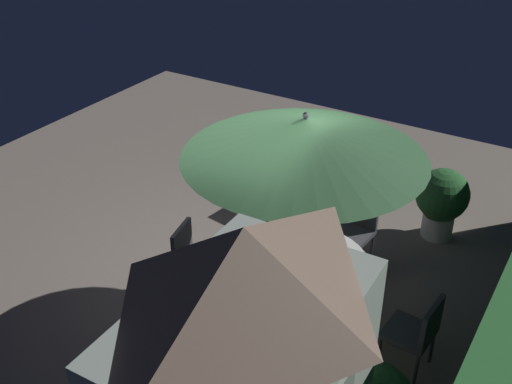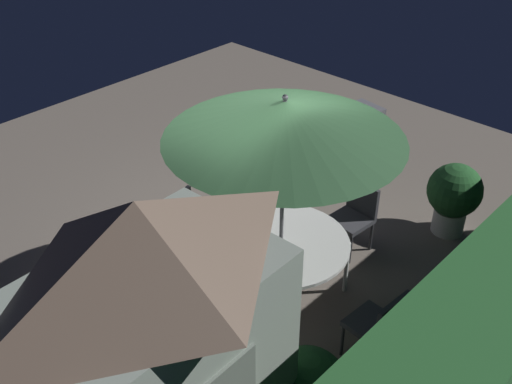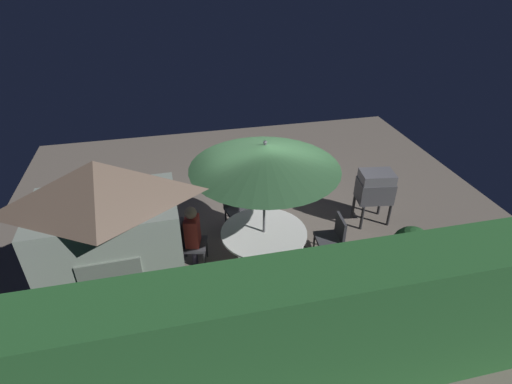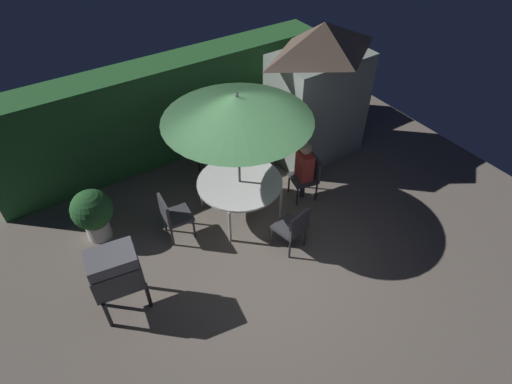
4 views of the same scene
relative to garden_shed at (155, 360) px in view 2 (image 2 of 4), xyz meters
name	(u,v)px [view 2 (image 2 of 4)]	position (x,y,z in m)	size (l,w,h in m)	color
ground_plane	(233,247)	(-2.60, -1.82, -1.45)	(11.00, 11.00, 0.00)	#6B6056
garden_shed	(155,360)	(0.00, 0.00, 0.00)	(2.01, 1.35, 2.84)	gray
patio_table	(281,245)	(-2.38, -0.83, -0.75)	(1.54, 1.54, 0.75)	white
patio_umbrella	(285,120)	(-2.38, -0.83, 0.80)	(2.45, 2.45, 2.51)	#4C4C51
bbq_grill	(356,132)	(-4.93, -1.64, -0.60)	(0.77, 0.60, 1.20)	#47474C
chair_near_shed	(173,305)	(-1.06, -1.14, -0.93)	(0.56, 0.55, 0.90)	#38383D
chair_far_side	(380,324)	(-2.27, 0.56, -0.93)	(0.49, 0.50, 0.90)	#38383D
chair_toward_hedge	(355,213)	(-3.67, -0.72, -0.93)	(0.50, 0.50, 0.90)	#38383D
chair_toward_house	(188,223)	(-2.10, -2.08, -0.93)	(0.55, 0.55, 0.90)	#38383D
potted_plant_by_shed	(454,195)	(-4.81, 0.02, -0.87)	(0.71, 0.71, 1.00)	silver
person_in_red	(179,282)	(-1.14, -1.12, -0.66)	(0.31, 0.39, 1.26)	#CC3D33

